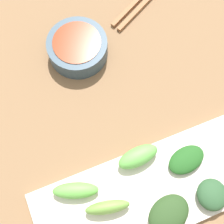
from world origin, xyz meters
name	(u,v)px	position (x,y,z in m)	size (l,w,h in m)	color
tabletop	(129,123)	(0.00, 0.00, 0.01)	(2.10, 2.10, 0.02)	brown
sauce_bowl	(78,47)	(-0.16, -0.04, 0.04)	(0.11, 0.11, 0.04)	#34495A
serving_plate	(151,192)	(0.13, -0.02, 0.03)	(0.14, 0.38, 0.01)	silver
broccoli_stalk_0	(107,207)	(0.12, -0.09, 0.05)	(0.02, 0.07, 0.03)	#71A444
broccoli_stalk_1	(138,157)	(0.07, -0.01, 0.05)	(0.03, 0.07, 0.03)	#65B94F
broccoli_leafy_2	(169,214)	(0.17, -0.01, 0.04)	(0.05, 0.07, 0.02)	#2B4721
broccoli_stalk_4	(76,190)	(0.08, -0.13, 0.04)	(0.03, 0.07, 0.02)	#66B94B
broccoli_leafy_5	(186,160)	(0.10, 0.06, 0.04)	(0.04, 0.06, 0.02)	#22581F
broccoli_leafy_7	(212,195)	(0.17, 0.07, 0.04)	(0.05, 0.05, 0.02)	#2D5431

